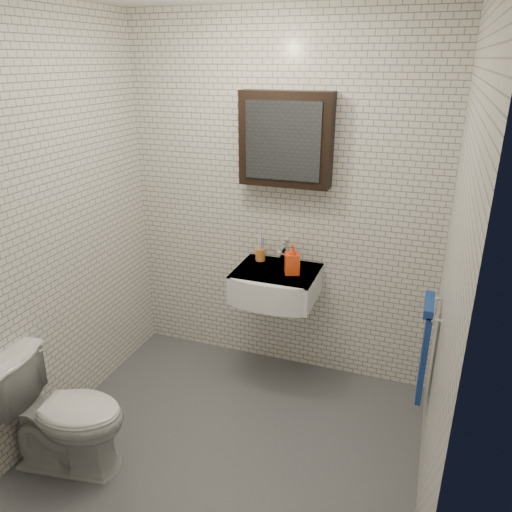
{
  "coord_description": "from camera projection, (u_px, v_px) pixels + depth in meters",
  "views": [
    {
      "loc": [
        0.97,
        -2.19,
        2.19
      ],
      "look_at": [
        0.02,
        0.45,
        1.07
      ],
      "focal_mm": 35.0,
      "sensor_mm": 36.0,
      "label": 1
    }
  ],
  "objects": [
    {
      "name": "towel_rail",
      "position": [
        425.0,
        344.0,
        2.74
      ],
      "size": [
        0.09,
        0.3,
        0.58
      ],
      "color": "silver",
      "rests_on": "room_shell"
    },
    {
      "name": "room_shell",
      "position": [
        222.0,
        213.0,
        2.49
      ],
      "size": [
        2.22,
        2.02,
        2.51
      ],
      "color": "silver",
      "rests_on": "ground"
    },
    {
      "name": "toothbrush_cup",
      "position": [
        260.0,
        254.0,
        3.52
      ],
      "size": [
        0.09,
        0.09,
        0.19
      ],
      "rotation": [
        0.0,
        0.0,
        -0.35
      ],
      "color": "#C87632",
      "rests_on": "washbasin"
    },
    {
      "name": "mirror_cabinet",
      "position": [
        286.0,
        140.0,
        3.19
      ],
      "size": [
        0.6,
        0.15,
        0.6
      ],
      "color": "black",
      "rests_on": "room_shell"
    },
    {
      "name": "ground",
      "position": [
        228.0,
        444.0,
        3.03
      ],
      "size": [
        2.2,
        2.0,
        0.01
      ],
      "primitive_type": "cube",
      "color": "#515359",
      "rests_on": "ground"
    },
    {
      "name": "faucet",
      "position": [
        283.0,
        253.0,
        3.49
      ],
      "size": [
        0.06,
        0.2,
        0.15
      ],
      "color": "silver",
      "rests_on": "washbasin"
    },
    {
      "name": "toilet",
      "position": [
        63.0,
        412.0,
        2.77
      ],
      "size": [
        0.75,
        0.5,
        0.71
      ],
      "primitive_type": "imported",
      "rotation": [
        0.0,
        0.0,
        1.72
      ],
      "color": "silver",
      "rests_on": "ground"
    },
    {
      "name": "soap_bottle",
      "position": [
        292.0,
        259.0,
        3.29
      ],
      "size": [
        0.12,
        0.13,
        0.21
      ],
      "primitive_type": "imported",
      "rotation": [
        0.0,
        0.0,
        0.38
      ],
      "color": "orange",
      "rests_on": "washbasin"
    },
    {
      "name": "washbasin",
      "position": [
        275.0,
        285.0,
        3.37
      ],
      "size": [
        0.55,
        0.5,
        0.2
      ],
      "color": "white",
      "rests_on": "room_shell"
    }
  ]
}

